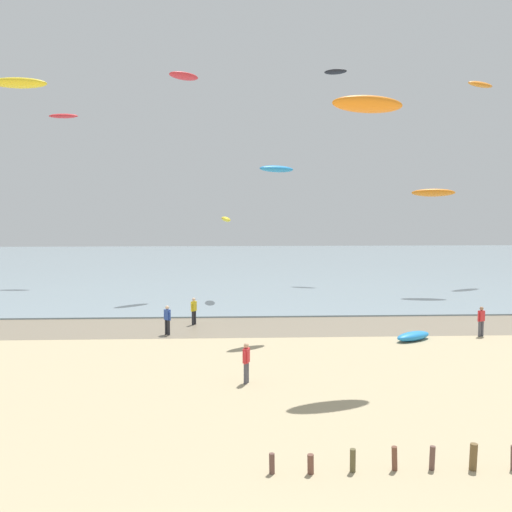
# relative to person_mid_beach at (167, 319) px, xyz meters

# --- Properties ---
(wet_sand_strip) EXTENTS (120.00, 5.96, 0.01)m
(wet_sand_strip) POSITION_rel_person_mid_beach_xyz_m (4.80, 2.00, -0.91)
(wet_sand_strip) COLOR #7A6D59
(wet_sand_strip) RESTS_ON ground
(sea) EXTENTS (160.00, 70.00, 0.10)m
(sea) POSITION_rel_person_mid_beach_xyz_m (4.80, 39.98, -0.87)
(sea) COLOR #7F939E
(sea) RESTS_ON ground
(person_mid_beach) EXTENTS (0.43, 0.43, 1.71)m
(person_mid_beach) POSITION_rel_person_mid_beach_xyz_m (0.00, 0.00, 0.00)
(person_mid_beach) COLOR #232328
(person_mid_beach) RESTS_ON ground
(person_by_waterline) EXTENTS (0.32, 0.55, 1.71)m
(person_by_waterline) POSITION_rel_person_mid_beach_xyz_m (4.29, -9.33, 0.00)
(person_by_waterline) COLOR #4C4C56
(person_by_waterline) RESTS_ON ground
(person_right_flank) EXTENTS (0.36, 0.51, 1.71)m
(person_right_flank) POSITION_rel_person_mid_beach_xyz_m (1.34, 2.84, 0.00)
(person_right_flank) COLOR #232328
(person_right_flank) RESTS_ON ground
(person_far_down_beach) EXTENTS (0.52, 0.36, 1.71)m
(person_far_down_beach) POSITION_rel_person_mid_beach_xyz_m (17.92, -1.15, 0.00)
(person_far_down_beach) COLOR #4C4C56
(person_far_down_beach) RESTS_ON ground
(grounded_kite) EXTENTS (2.52, 2.05, 0.49)m
(grounded_kite) POSITION_rel_person_mid_beach_xyz_m (13.73, -2.01, -0.67)
(grounded_kite) COLOR #2384D1
(grounded_kite) RESTS_ON ground
(kite_aloft_0) EXTENTS (0.97, 2.38, 0.58)m
(kite_aloft_0) POSITION_rel_person_mid_beach_xyz_m (3.31, 12.66, 5.49)
(kite_aloft_0) COLOR yellow
(kite_aloft_3) EXTENTS (2.82, 1.06, 0.52)m
(kite_aloft_3) POSITION_rel_person_mid_beach_xyz_m (-12.25, 23.68, 15.13)
(kite_aloft_3) COLOR red
(kite_aloft_4) EXTENTS (2.85, 1.08, 0.62)m
(kite_aloft_4) POSITION_rel_person_mid_beach_xyz_m (-7.03, -2.68, 12.69)
(kite_aloft_4) COLOR yellow
(kite_aloft_5) EXTENTS (3.58, 2.12, 0.91)m
(kite_aloft_5) POSITION_rel_person_mid_beach_xyz_m (9.53, -8.14, 10.80)
(kite_aloft_5) COLOR orange
(kite_aloft_6) EXTENTS (3.55, 2.70, 0.84)m
(kite_aloft_6) POSITION_rel_person_mid_beach_xyz_m (27.99, 23.11, 18.33)
(kite_aloft_6) COLOR orange
(kite_aloft_7) EXTENTS (2.44, 1.59, 0.66)m
(kite_aloft_7) POSITION_rel_person_mid_beach_xyz_m (14.31, 25.98, 20.07)
(kite_aloft_7) COLOR black
(kite_aloft_8) EXTENTS (3.70, 1.75, 0.89)m
(kite_aloft_8) POSITION_rel_person_mid_beach_xyz_m (20.52, 14.40, 7.64)
(kite_aloft_8) COLOR orange
(kite_aloft_9) EXTENTS (2.85, 2.60, 0.78)m
(kite_aloft_9) POSITION_rel_person_mid_beach_xyz_m (-0.14, 15.86, 17.24)
(kite_aloft_9) COLOR red
(kite_aloft_10) EXTENTS (2.40, 1.97, 0.39)m
(kite_aloft_10) POSITION_rel_person_mid_beach_xyz_m (6.29, -0.06, 8.60)
(kite_aloft_10) COLOR #2384D1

